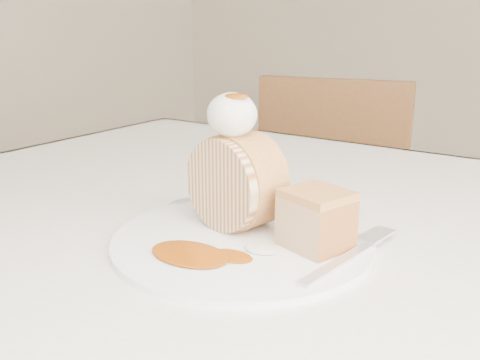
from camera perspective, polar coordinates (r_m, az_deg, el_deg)
The scene contains 10 objects.
table at distance 0.75m, azimuth 9.50°, elevation -10.47°, with size 1.40×0.90×0.75m.
chair_far at distance 1.60m, azimuth 10.22°, elevation -2.27°, with size 0.48×0.48×0.86m.
plate at distance 0.63m, azimuth 0.25°, elevation -6.43°, with size 0.30×0.30×0.01m, color white.
roulade_slice at distance 0.64m, azimuth -0.44°, elevation -0.19°, with size 0.11×0.11×0.06m, color beige.
cake_chunk at distance 0.60m, azimuth 8.12°, elevation -4.54°, with size 0.07×0.06×0.06m, color #C47B4A.
whipped_cream at distance 0.62m, azimuth -0.85°, elevation 6.98°, with size 0.06×0.06×0.05m, color white.
caramel_drizzle at distance 0.60m, azimuth -0.41°, elevation 9.54°, with size 0.03×0.02×0.01m, color #8E3C05.
caramel_pool at distance 0.58m, azimuth -5.39°, elevation -7.83°, with size 0.09×0.06×0.00m, color #8E3C05, non-canonical shape.
fork at distance 0.56m, azimuth 10.41°, elevation -8.75°, with size 0.02×0.18×0.00m, color silver.
spoon at distance 0.67m, azimuth -9.12°, elevation -5.11°, with size 0.03×0.17×0.00m, color silver.
Camera 1 is at (0.27, -0.41, 1.00)m, focal length 40.00 mm.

